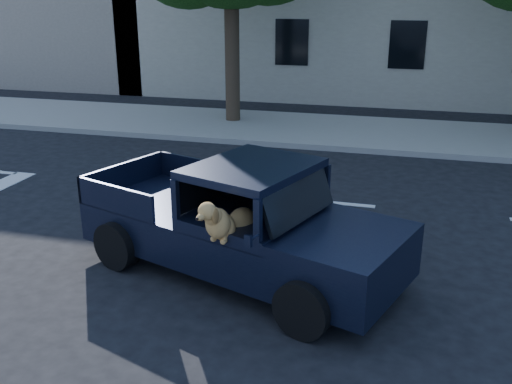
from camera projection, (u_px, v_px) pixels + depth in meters
The scene contains 4 objects.
ground at pixel (300, 285), 8.00m from camera, with size 120.00×120.00×0.00m, color black.
far_sidewalk at pixel (362, 133), 16.35m from camera, with size 60.00×4.00×0.15m, color gray.
lane_stripes at pixel (441, 213), 10.60m from camera, with size 21.60×0.14×0.01m, color silver, non-canonical shape.
pickup_truck at pixel (235, 235), 8.21m from camera, with size 5.04×3.26×1.68m.
Camera 1 is at (1.29, -7.03, 3.88)m, focal length 40.00 mm.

